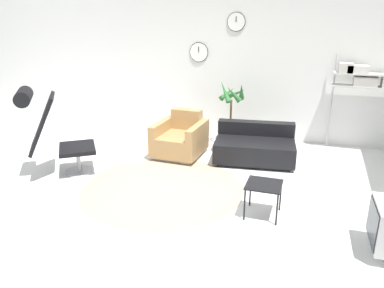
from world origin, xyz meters
TOP-DOWN VIEW (x-y plane):
  - ground_plane at (0.00, 0.00)m, footprint 12.00×12.00m
  - wall_back at (-0.00, 2.71)m, footprint 12.00×0.09m
  - round_rug at (-0.21, -0.04)m, footprint 2.25×2.25m
  - lounge_chair at (-1.93, -0.13)m, footprint 1.14×1.05m
  - armchair_red at (-0.43, 1.28)m, footprint 0.79×0.88m
  - couch_low at (0.81, 1.43)m, footprint 1.36×0.99m
  - side_table at (1.21, -0.34)m, footprint 0.41×0.41m
  - potted_plant at (0.25, 2.12)m, footprint 0.52×0.52m
  - shelf_unit at (2.45, 2.46)m, footprint 1.14×0.28m

SIDE VIEW (x-z plane):
  - ground_plane at x=0.00m, z-range 0.00..0.00m
  - round_rug at x=-0.21m, z-range 0.00..0.01m
  - couch_low at x=0.81m, z-range -0.07..0.52m
  - armchair_red at x=-0.43m, z-range -0.09..0.64m
  - side_table at x=1.21m, z-range 0.16..0.57m
  - potted_plant at x=0.25m, z-range -0.03..1.16m
  - lounge_chair at x=-1.93m, z-range 0.13..1.44m
  - shelf_unit at x=2.45m, z-range 0.45..2.11m
  - wall_back at x=0.00m, z-range 0.00..2.80m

